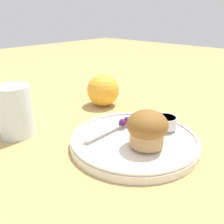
{
  "coord_description": "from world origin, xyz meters",
  "views": [
    {
      "loc": [
        -0.34,
        -0.25,
        0.24
      ],
      "look_at": [
        0.01,
        0.06,
        0.06
      ],
      "focal_mm": 40.0,
      "sensor_mm": 36.0,
      "label": 1
    }
  ],
  "objects_px": {
    "muffin": "(148,127)",
    "butter_knife": "(117,125)",
    "orange_fruit": "(103,90)",
    "juice_glass": "(15,111)"
  },
  "relations": [
    {
      "from": "juice_glass",
      "to": "orange_fruit",
      "type": "bearing_deg",
      "value": -2.08
    },
    {
      "from": "muffin",
      "to": "butter_knife",
      "type": "relative_size",
      "value": 0.41
    },
    {
      "from": "muffin",
      "to": "butter_knife",
      "type": "xyz_separation_m",
      "value": [
        0.02,
        0.09,
        -0.03
      ]
    },
    {
      "from": "muffin",
      "to": "juice_glass",
      "type": "relative_size",
      "value": 0.69
    },
    {
      "from": "orange_fruit",
      "to": "juice_glass",
      "type": "distance_m",
      "value": 0.25
    },
    {
      "from": "muffin",
      "to": "butter_knife",
      "type": "bearing_deg",
      "value": 78.81
    },
    {
      "from": "muffin",
      "to": "orange_fruit",
      "type": "distance_m",
      "value": 0.27
    },
    {
      "from": "butter_knife",
      "to": "juice_glass",
      "type": "bearing_deg",
      "value": 131.9
    },
    {
      "from": "butter_knife",
      "to": "orange_fruit",
      "type": "distance_m",
      "value": 0.18
    },
    {
      "from": "muffin",
      "to": "orange_fruit",
      "type": "relative_size",
      "value": 0.85
    }
  ]
}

